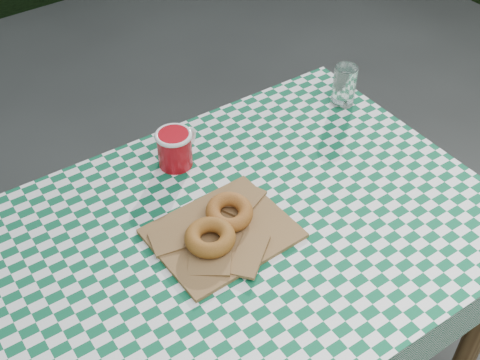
% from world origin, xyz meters
% --- Properties ---
extents(table, '(1.30, 0.89, 0.75)m').
position_xyz_m(table, '(0.06, 0.03, 0.38)').
color(table, '#50331B').
rests_on(table, ground).
extents(tablecloth, '(1.32, 0.91, 0.01)m').
position_xyz_m(tablecloth, '(0.06, 0.03, 0.75)').
color(tablecloth, '#0D5836').
rests_on(tablecloth, table).
extents(paper_bag, '(0.31, 0.25, 0.02)m').
position_xyz_m(paper_bag, '(0.06, 0.04, 0.76)').
color(paper_bag, brown).
rests_on(paper_bag, tablecloth).
extents(bagel_front, '(0.14, 0.14, 0.04)m').
position_xyz_m(bagel_front, '(0.01, 0.02, 0.79)').
color(bagel_front, brown).
rests_on(bagel_front, paper_bag).
extents(bagel_back, '(0.14, 0.14, 0.03)m').
position_xyz_m(bagel_back, '(0.09, 0.06, 0.79)').
color(bagel_back, '#9B6120').
rests_on(bagel_back, paper_bag).
extents(coffee_mug, '(0.23, 0.23, 0.10)m').
position_xyz_m(coffee_mug, '(0.10, 0.32, 0.81)').
color(coffee_mug, '#AA0B14').
rests_on(coffee_mug, tablecloth).
extents(drinking_glass, '(0.07, 0.07, 0.12)m').
position_xyz_m(drinking_glass, '(0.64, 0.26, 0.82)').
color(drinking_glass, white).
rests_on(drinking_glass, tablecloth).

